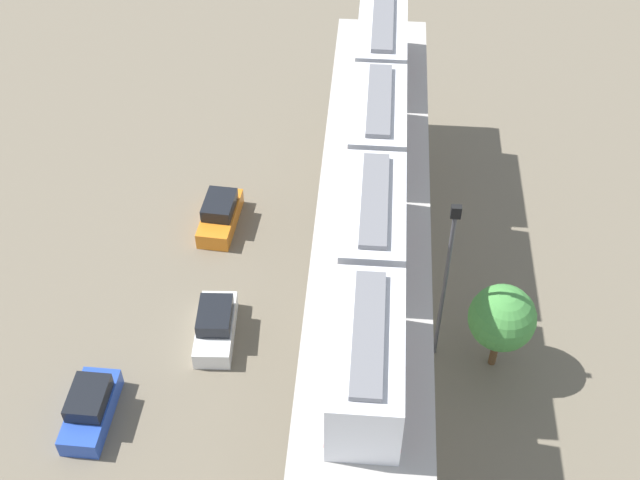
{
  "coord_description": "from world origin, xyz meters",
  "views": [
    {
      "loc": [
        -0.26,
        -26.88,
        32.77
      ],
      "look_at": [
        -2.5,
        1.79,
        4.27
      ],
      "focal_mm": 46.58,
      "sensor_mm": 36.0,
      "label": 1
    }
  ],
  "objects_px": {
    "tree_near_viaduct": "(502,318)",
    "signal_post": "(446,278)",
    "train": "(375,174)",
    "parked_car_orange": "(220,215)",
    "parked_car_white": "(216,326)",
    "parked_car_blue": "(90,408)"
  },
  "relations": [
    {
      "from": "train",
      "to": "parked_car_white",
      "type": "height_order",
      "value": "train"
    },
    {
      "from": "parked_car_white",
      "to": "parked_car_orange",
      "type": "distance_m",
      "value": 8.1
    },
    {
      "from": "parked_car_white",
      "to": "tree_near_viaduct",
      "type": "distance_m",
      "value": 13.94
    },
    {
      "from": "parked_car_white",
      "to": "tree_near_viaduct",
      "type": "height_order",
      "value": "tree_near_viaduct"
    },
    {
      "from": "parked_car_white",
      "to": "parked_car_orange",
      "type": "bearing_deg",
      "value": 94.69
    },
    {
      "from": "parked_car_orange",
      "to": "signal_post",
      "type": "height_order",
      "value": "signal_post"
    },
    {
      "from": "train",
      "to": "tree_near_viaduct",
      "type": "distance_m",
      "value": 8.88
    },
    {
      "from": "parked_car_white",
      "to": "signal_post",
      "type": "relative_size",
      "value": 0.44
    },
    {
      "from": "train",
      "to": "tree_near_viaduct",
      "type": "relative_size",
      "value": 5.54
    },
    {
      "from": "train",
      "to": "parked_car_orange",
      "type": "height_order",
      "value": "train"
    },
    {
      "from": "parked_car_orange",
      "to": "signal_post",
      "type": "xyz_separation_m",
      "value": [
        11.99,
        -8.23,
        4.64
      ]
    },
    {
      "from": "train",
      "to": "tree_near_viaduct",
      "type": "height_order",
      "value": "train"
    },
    {
      "from": "train",
      "to": "parked_car_orange",
      "type": "bearing_deg",
      "value": 149.06
    },
    {
      "from": "parked_car_white",
      "to": "tree_near_viaduct",
      "type": "relative_size",
      "value": 0.87
    },
    {
      "from": "parked_car_blue",
      "to": "signal_post",
      "type": "distance_m",
      "value": 17.19
    },
    {
      "from": "train",
      "to": "parked_car_blue",
      "type": "distance_m",
      "value": 16.78
    },
    {
      "from": "parked_car_white",
      "to": "parked_car_orange",
      "type": "relative_size",
      "value": 1.0
    },
    {
      "from": "parked_car_white",
      "to": "signal_post",
      "type": "distance_m",
      "value": 11.83
    },
    {
      "from": "parked_car_orange",
      "to": "signal_post",
      "type": "relative_size",
      "value": 0.44
    },
    {
      "from": "tree_near_viaduct",
      "to": "signal_post",
      "type": "relative_size",
      "value": 0.51
    },
    {
      "from": "tree_near_viaduct",
      "to": "train",
      "type": "bearing_deg",
      "value": 150.32
    },
    {
      "from": "parked_car_orange",
      "to": "tree_near_viaduct",
      "type": "xyz_separation_m",
      "value": [
        14.78,
        -8.68,
        2.61
      ]
    }
  ]
}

